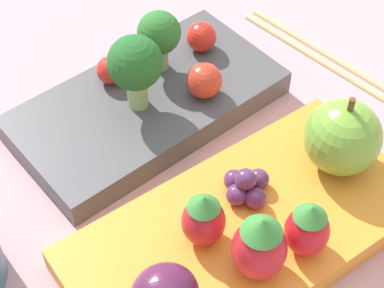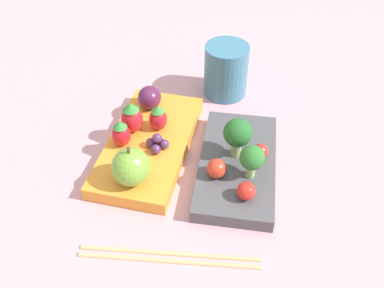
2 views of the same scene
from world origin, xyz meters
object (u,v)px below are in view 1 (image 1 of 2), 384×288
grape_cluster (248,185)px  chopsticks_pair (349,70)px  strawberry_0 (203,219)px  bento_box_savoury (148,105)px  cherry_tomato_1 (204,81)px  cherry_tomato_2 (201,37)px  bento_box_fruit (244,233)px  cherry_tomato_0 (115,67)px  apple (343,137)px  strawberry_1 (313,224)px  strawberry_2 (259,246)px  broccoli_floret_0 (129,68)px  broccoli_floret_1 (159,35)px

grape_cluster → chopsticks_pair: size_ratio=0.16×
strawberry_0 → bento_box_savoury: bearing=66.7°
cherry_tomato_1 → cherry_tomato_2: 0.05m
cherry_tomato_2 → chopsticks_pair: (0.08, -0.08, -0.03)m
bento_box_fruit → cherry_tomato_0: bearing=83.1°
bento_box_fruit → bento_box_savoury: bearing=79.0°
cherry_tomato_0 → cherry_tomato_2: size_ratio=0.87×
apple → grape_cluster: apple is taller
cherry_tomato_0 → strawberry_1: size_ratio=0.51×
strawberry_0 → apple: bearing=-7.7°
strawberry_0 → strawberry_2: (0.01, -0.04, 0.00)m
cherry_tomato_0 → strawberry_0: (-0.05, -0.15, 0.01)m
broccoli_floret_0 → chopsticks_pair: 0.18m
bento_box_savoury → grape_cluster: 0.11m
strawberry_2 → broccoli_floret_1: bearing=68.3°
cherry_tomato_0 → strawberry_2: (-0.04, -0.18, 0.01)m
cherry_tomato_1 → chopsticks_pair: size_ratio=0.12×
grape_cluster → chopsticks_pair: (0.16, 0.04, -0.03)m
broccoli_floret_1 → apple: bearing=-79.4°
bento_box_savoury → strawberry_1: size_ratio=4.90×
bento_box_savoury → strawberry_1: (-0.01, -0.16, 0.03)m
cherry_tomato_2 → chopsticks_pair: size_ratio=0.11×
broccoli_floret_1 → grape_cluster: broccoli_floret_1 is taller
bento_box_fruit → strawberry_0: size_ratio=5.75×
grape_cluster → strawberry_2: bearing=-128.5°
bento_box_savoury → bento_box_fruit: size_ratio=0.86×
broccoli_floret_0 → bento_box_fruit: bearing=-94.4°
cherry_tomato_1 → cherry_tomato_2: size_ratio=1.11×
bento_box_fruit → strawberry_1: 0.05m
bento_box_fruit → broccoli_floret_0: size_ratio=3.94×
cherry_tomato_0 → bento_box_fruit: bearing=-96.9°
broccoli_floret_1 → strawberry_1: 0.18m
cherry_tomato_0 → apple: apple is taller
cherry_tomato_2 → strawberry_2: (-0.11, -0.17, 0.01)m
broccoli_floret_1 → strawberry_2: 0.18m
broccoli_floret_1 → strawberry_0: 0.16m
grape_cluster → cherry_tomato_0: bearing=89.1°
broccoli_floret_0 → strawberry_2: bearing=-99.8°
broccoli_floret_1 → grape_cluster: 0.14m
broccoli_floret_0 → grape_cluster: (0.01, -0.11, -0.03)m
chopsticks_pair → grape_cluster: bearing=-164.6°
apple → strawberry_0: 0.11m
cherry_tomato_1 → cherry_tomato_2: bearing=50.7°
broccoli_floret_1 → cherry_tomato_2: 0.04m
bento_box_savoury → broccoli_floret_1: size_ratio=4.04×
strawberry_0 → grape_cluster: (0.04, 0.01, -0.01)m
strawberry_2 → grape_cluster: size_ratio=1.48×
cherry_tomato_2 → strawberry_0: size_ratio=0.59×
broccoli_floret_0 → cherry_tomato_1: (0.05, -0.02, -0.02)m
broccoli_floret_1 → strawberry_0: size_ratio=1.22×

